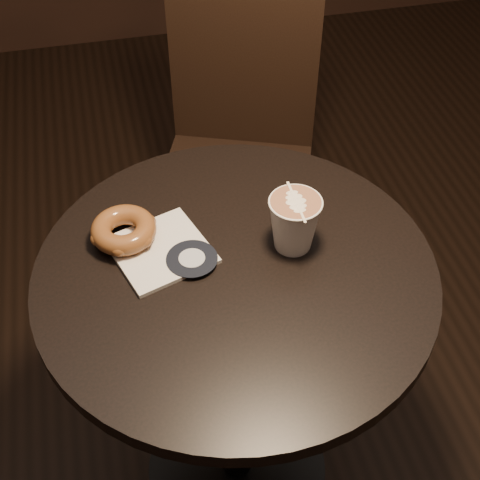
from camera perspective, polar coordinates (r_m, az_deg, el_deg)
The scene contains 5 objects.
cafe_table at distance 1.31m, azimuth -0.34°, elevation -8.28°, with size 0.70×0.70×0.75m.
chair at distance 1.80m, azimuth -0.05°, elevation 9.50°, with size 0.50×0.50×0.98m.
pastry_bag at distance 1.18m, azimuth -6.76°, elevation -0.88°, with size 0.16×0.16×0.01m, color silver.
doughnut at distance 1.20m, azimuth -9.90°, elevation 0.86°, with size 0.12×0.12×0.04m, color brown.
latte_cup at distance 1.16m, azimuth 4.63°, elevation 1.41°, with size 0.09×0.09×0.10m, color white, non-canonical shape.
Camera 1 is at (-0.17, -0.76, 1.60)m, focal length 50.00 mm.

